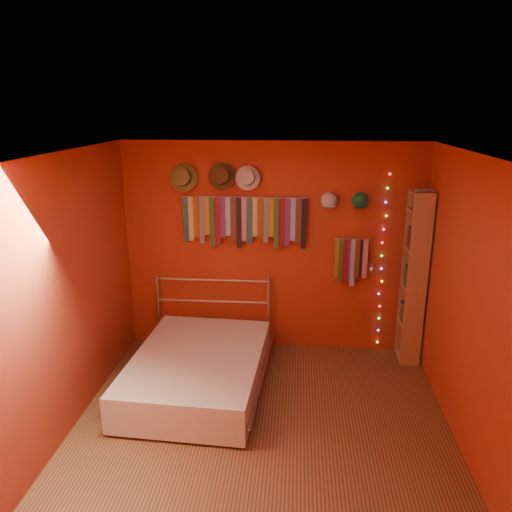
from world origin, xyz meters
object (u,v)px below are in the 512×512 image
(bookshelf, at_px, (418,277))
(reading_lamp, at_px, (371,268))
(tie_rack, at_px, (245,219))
(bed, at_px, (198,370))

(bookshelf, bearing_deg, reading_lamp, -176.48)
(tie_rack, relative_size, bookshelf, 0.72)
(reading_lamp, distance_m, bed, 2.21)
(reading_lamp, bearing_deg, tie_rack, 172.62)
(bed, bearing_deg, tie_rack, 71.78)
(tie_rack, xyz_separation_m, bed, (-0.39, -1.00, -1.40))
(reading_lamp, bearing_deg, bed, -156.14)
(tie_rack, relative_size, reading_lamp, 4.41)
(tie_rack, bearing_deg, reading_lamp, -7.38)
(tie_rack, relative_size, bed, 0.75)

